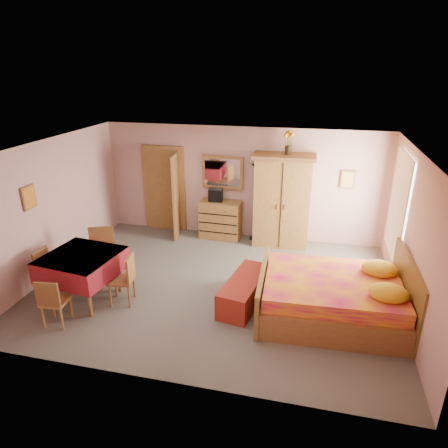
% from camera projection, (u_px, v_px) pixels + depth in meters
% --- Properties ---
extents(floor, '(6.50, 6.50, 0.00)m').
position_uv_depth(floor, '(215.00, 286.00, 7.50)').
color(floor, slate).
rests_on(floor, ground).
extents(ceiling, '(6.50, 6.50, 0.00)m').
position_uv_depth(ceiling, '(214.00, 148.00, 6.53)').
color(ceiling, brown).
rests_on(ceiling, wall_back).
extents(wall_back, '(6.50, 0.10, 2.60)m').
position_uv_depth(wall_back, '(241.00, 183.00, 9.28)').
color(wall_back, tan).
rests_on(wall_back, floor).
extents(wall_front, '(6.50, 0.10, 2.60)m').
position_uv_depth(wall_front, '(162.00, 297.00, 4.76)').
color(wall_front, tan).
rests_on(wall_front, floor).
extents(wall_left, '(0.10, 5.00, 2.60)m').
position_uv_depth(wall_left, '(52.00, 208.00, 7.71)').
color(wall_left, tan).
rests_on(wall_left, floor).
extents(wall_right, '(0.10, 5.00, 2.60)m').
position_uv_depth(wall_right, '(413.00, 239.00, 6.33)').
color(wall_right, tan).
rests_on(wall_right, floor).
extents(doorway, '(1.06, 0.12, 2.15)m').
position_uv_depth(doorway, '(165.00, 190.00, 9.76)').
color(doorway, '#9E6B35').
rests_on(doorway, floor).
extents(window, '(0.08, 1.40, 1.95)m').
position_uv_depth(window, '(399.00, 206.00, 7.36)').
color(window, white).
rests_on(window, wall_right).
extents(picture_left, '(0.04, 0.32, 0.42)m').
position_uv_depth(picture_left, '(29.00, 197.00, 7.01)').
color(picture_left, orange).
rests_on(picture_left, wall_left).
extents(picture_back, '(0.30, 0.04, 0.40)m').
position_uv_depth(picture_back, '(348.00, 179.00, 8.66)').
color(picture_back, '#D8BF59').
rests_on(picture_back, wall_back).
extents(chest_of_drawers, '(0.97, 0.51, 0.90)m').
position_uv_depth(chest_of_drawers, '(220.00, 220.00, 9.45)').
color(chest_of_drawers, olive).
rests_on(chest_of_drawers, floor).
extents(wall_mirror, '(0.98, 0.09, 0.77)m').
position_uv_depth(wall_mirror, '(222.00, 172.00, 9.22)').
color(wall_mirror, white).
rests_on(wall_mirror, wall_back).
extents(stereo, '(0.34, 0.26, 0.30)m').
position_uv_depth(stereo, '(216.00, 195.00, 9.28)').
color(stereo, black).
rests_on(stereo, chest_of_drawers).
extents(floor_lamp, '(0.30, 0.30, 1.81)m').
position_uv_depth(floor_lamp, '(255.00, 203.00, 9.18)').
color(floor_lamp, black).
rests_on(floor_lamp, floor).
extents(wardrobe, '(1.35, 0.72, 2.09)m').
position_uv_depth(wardrobe, '(282.00, 201.00, 8.87)').
color(wardrobe, '#AE7A3B').
rests_on(wardrobe, floor).
extents(sunflower_vase, '(0.22, 0.22, 0.51)m').
position_uv_depth(sunflower_vase, '(289.00, 142.00, 8.39)').
color(sunflower_vase, yellow).
rests_on(sunflower_vase, wardrobe).
extents(bed, '(2.45, 1.97, 1.10)m').
position_uv_depth(bed, '(332.00, 286.00, 6.45)').
color(bed, '#BA124F').
rests_on(bed, floor).
extents(bench, '(0.75, 1.47, 0.47)m').
position_uv_depth(bench, '(245.00, 291.00, 6.91)').
color(bench, maroon).
rests_on(bench, floor).
extents(dining_table, '(1.31, 1.31, 0.86)m').
position_uv_depth(dining_table, '(84.00, 277.00, 6.96)').
color(dining_table, maroon).
rests_on(dining_table, floor).
extents(chair_south, '(0.42, 0.42, 0.84)m').
position_uv_depth(chair_south, '(55.00, 301.00, 6.28)').
color(chair_south, '#AF733B').
rests_on(chair_south, floor).
extents(chair_north, '(0.60, 0.60, 1.01)m').
position_uv_depth(chair_north, '(102.00, 255.00, 7.57)').
color(chair_north, olive).
rests_on(chair_north, floor).
extents(chair_west, '(0.40, 0.40, 0.87)m').
position_uv_depth(chair_west, '(52.00, 272.00, 7.10)').
color(chair_west, '#906031').
rests_on(chair_west, floor).
extents(chair_east, '(0.47, 0.47, 0.89)m').
position_uv_depth(chair_east, '(121.00, 279.00, 6.85)').
color(chair_east, '#945F32').
rests_on(chair_east, floor).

